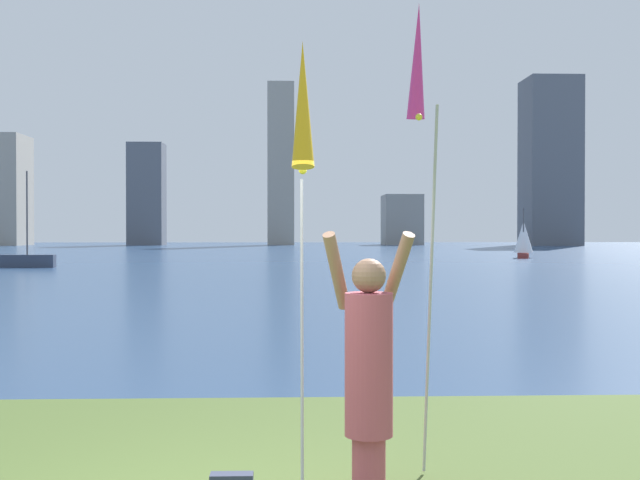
% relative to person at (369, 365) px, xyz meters
% --- Properties ---
extents(ground, '(120.00, 138.00, 0.12)m').
position_rel_person_xyz_m(ground, '(-1.23, 50.43, -1.05)').
color(ground, '#475B28').
extents(person, '(0.74, 0.54, 2.01)m').
position_rel_person_xyz_m(person, '(0.00, 0.00, 0.00)').
color(person, '#B24C59').
rests_on(person, ground).
extents(kite_flag_left, '(0.16, 0.97, 3.37)m').
position_rel_person_xyz_m(kite_flag_left, '(-0.51, -0.33, 1.83)').
color(kite_flag_left, '#B2B2B7').
rests_on(kite_flag_left, ground).
extents(kite_flag_right, '(0.16, 1.11, 3.96)m').
position_rel_person_xyz_m(kite_flag_right, '(0.51, 0.81, 2.36)').
color(kite_flag_right, '#B2B2B7').
rests_on(kite_flag_right, ground).
extents(sailboat_3, '(1.71, 2.80, 3.59)m').
position_rel_person_xyz_m(sailboat_3, '(16.03, 49.18, 0.34)').
color(sailboat_3, maroon).
rests_on(sailboat_3, ground).
extents(sailboat_5, '(2.91, 0.61, 5.17)m').
position_rel_person_xyz_m(sailboat_5, '(-14.80, 36.04, -0.57)').
color(sailboat_5, '#333D51').
rests_on(sailboat_5, ground).
extents(skyline_tower_0, '(4.81, 6.66, 14.32)m').
position_rel_person_xyz_m(skyline_tower_0, '(-37.75, 96.04, 6.17)').
color(skyline_tower_0, gray).
rests_on(skyline_tower_0, ground).
extents(skyline_tower_1, '(4.57, 4.13, 13.46)m').
position_rel_person_xyz_m(skyline_tower_1, '(-19.90, 97.22, 5.74)').
color(skyline_tower_1, '#565B66').
rests_on(skyline_tower_1, ground).
extents(skyline_tower_2, '(3.52, 3.14, 21.59)m').
position_rel_person_xyz_m(skyline_tower_2, '(-2.13, 97.46, 9.81)').
color(skyline_tower_2, gray).
rests_on(skyline_tower_2, ground).
extents(skyline_tower_3, '(5.06, 6.34, 6.75)m').
position_rel_person_xyz_m(skyline_tower_3, '(14.25, 98.68, 2.39)').
color(skyline_tower_3, gray).
rests_on(skyline_tower_3, ground).
extents(skyline_tower_4, '(6.68, 6.50, 21.63)m').
position_rel_person_xyz_m(skyline_tower_4, '(32.86, 93.48, 9.83)').
color(skyline_tower_4, '#565B66').
rests_on(skyline_tower_4, ground).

